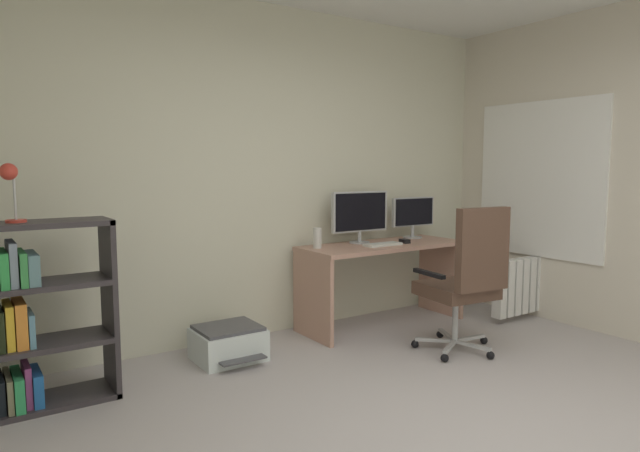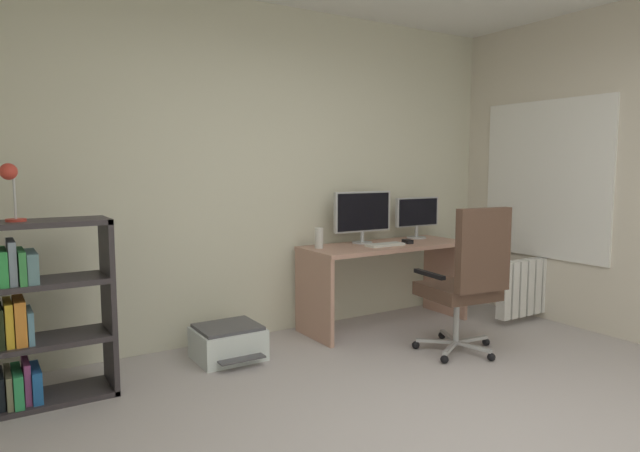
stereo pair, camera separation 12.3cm
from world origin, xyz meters
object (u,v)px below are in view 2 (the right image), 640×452
computer_mouse (408,241)px  bookshelf (28,317)px  desk_lamp (10,181)px  keyboard (385,245)px  monitor_secondary (417,214)px  desktop_speaker (319,238)px  monitor_main (363,213)px  radiator (534,286)px  office_chair (467,278)px  printer (228,342)px  desk (385,265)px

computer_mouse → bookshelf: bearing=-170.5°
computer_mouse → desk_lamp: bearing=-170.5°
keyboard → desk_lamp: (-2.78, -0.08, 0.58)m
monitor_secondary → desktop_speaker: 1.13m
monitor_main → radiator: (1.43, -0.72, -0.68)m
monitor_main → office_chair: (0.16, -1.09, -0.40)m
desktop_speaker → radiator: size_ratio=0.19×
radiator → desktop_speaker: bearing=160.6°
desktop_speaker → printer: (-0.88, -0.16, -0.69)m
bookshelf → computer_mouse: bearing=1.8°
radiator → desk: bearing=155.8°
desk_lamp → printer: (1.34, 0.11, -1.20)m
monitor_main → printer: size_ratio=1.17×
monitor_main → printer: (-1.37, -0.21, -0.87)m
monitor_secondary → keyboard: monitor_secondary is taller
desktop_speaker → printer: bearing=-169.6°
desk_lamp → keyboard: bearing=1.7°
printer → radiator: (2.79, -0.51, 0.19)m
keyboard → bookshelf: size_ratio=0.31×
desktop_speaker → desk_lamp: 2.30m
keyboard → bookshelf: bearing=-177.8°
desktop_speaker → monitor_main: bearing=5.6°
desk → monitor_main: 0.50m
desk → keyboard: 0.23m
monitor_secondary → office_chair: office_chair is taller
monitor_secondary → desktop_speaker: monitor_secondary is taller
keyboard → radiator: size_ratio=0.37×
monitor_main → radiator: monitor_main is taller
office_chair → computer_mouse: bearing=78.6°
monitor_main → office_chair: 1.17m
office_chair → bookshelf: office_chair is taller
desk → bookshelf: bookshelf is taller
computer_mouse → office_chair: size_ratio=0.09×
bookshelf → radiator: (4.09, -0.40, -0.21)m
radiator → monitor_secondary: bearing=137.8°
desk → monitor_secondary: bearing=16.1°
computer_mouse → desktop_speaker: 0.83m
monitor_main → monitor_secondary: (0.63, 0.00, -0.04)m
bookshelf → printer: 1.36m
desk_lamp → printer: size_ratio=0.68×
desk_lamp → desktop_speaker: bearing=6.9°
monitor_secondary → computer_mouse: 0.43m
computer_mouse → desktop_speaker: bearing=175.6°
printer → desk_lamp: bearing=-175.4°
computer_mouse → radiator: bearing=-16.7°
office_chair → bookshelf: 2.92m
keyboard → radiator: bearing=-19.3°
computer_mouse → bookshelf: bookshelf is taller
bookshelf → desk_lamp: size_ratio=3.29×
monitor_secondary → bookshelf: monitor_secondary is taller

